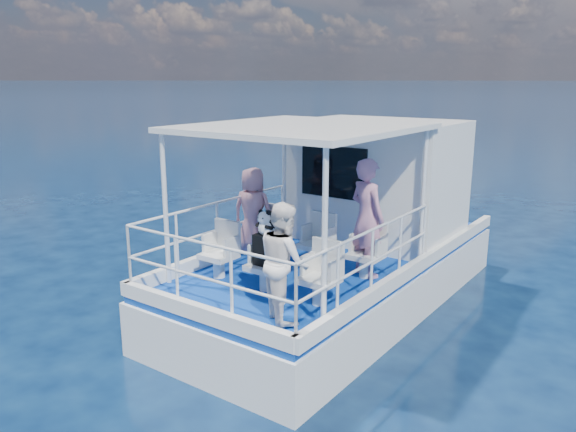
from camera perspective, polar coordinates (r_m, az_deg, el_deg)
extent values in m
plane|color=#071837|center=(9.27, 2.05, -10.67)|extent=(2000.00, 2000.00, 0.00)
cube|color=white|center=(10.05, 5.26, -8.71)|extent=(3.00, 7.00, 1.60)
cube|color=#0B3698|center=(9.76, 5.37, -4.10)|extent=(2.90, 6.90, 0.10)
cube|color=white|center=(10.60, 9.09, 3.63)|extent=(2.85, 2.00, 2.20)
cube|color=white|center=(8.30, 1.46, 8.96)|extent=(3.00, 3.20, 0.08)
cylinder|color=white|center=(8.25, -12.35, 0.59)|extent=(0.07, 0.07, 2.20)
cylinder|color=white|center=(6.54, 3.73, -2.56)|extent=(0.07, 0.07, 2.20)
cylinder|color=white|center=(10.36, -0.37, 3.58)|extent=(0.07, 0.07, 2.20)
cylinder|color=white|center=(9.06, 13.55, 1.70)|extent=(0.07, 0.07, 2.20)
cube|color=silver|center=(9.53, -1.73, -2.97)|extent=(0.48, 0.46, 0.38)
cube|color=silver|center=(9.04, 2.81, -3.93)|extent=(0.48, 0.46, 0.38)
cube|color=silver|center=(8.61, 7.86, -4.97)|extent=(0.48, 0.46, 0.38)
cube|color=silver|center=(8.59, -7.03, -4.98)|extent=(0.48, 0.46, 0.38)
cube|color=silver|center=(8.03, -2.28, -6.22)|extent=(0.48, 0.46, 0.38)
cube|color=silver|center=(7.55, 3.16, -7.59)|extent=(0.48, 0.46, 0.38)
imported|color=pink|center=(9.57, -3.58, 0.52)|extent=(0.64, 0.52, 1.49)
imported|color=#BF7B9D|center=(8.51, 8.03, -0.19)|extent=(0.77, 0.64, 1.81)
imported|color=white|center=(6.93, -0.41, -4.64)|extent=(0.92, 0.89, 1.50)
cube|color=black|center=(9.36, -2.05, -0.88)|extent=(0.29, 0.16, 0.38)
cube|color=black|center=(7.87, -2.46, -3.50)|extent=(0.29, 0.17, 0.44)
cube|color=black|center=(9.30, -1.96, 0.40)|extent=(0.10, 0.06, 0.06)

